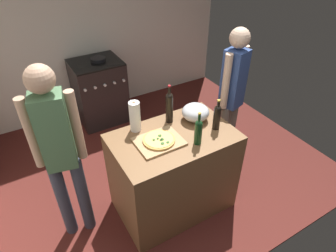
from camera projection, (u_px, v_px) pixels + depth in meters
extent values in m
cube|color=#511E19|center=(143.00, 158.00, 3.75)|extent=(4.12, 3.51, 0.02)
cube|color=silver|center=(89.00, 24.00, 4.04)|extent=(4.12, 0.10, 2.60)
cube|color=brown|center=(173.00, 173.00, 2.89)|extent=(1.12, 0.71, 0.91)
cube|color=tan|center=(159.00, 142.00, 2.54)|extent=(0.40, 0.32, 0.02)
cylinder|color=tan|center=(159.00, 140.00, 2.53)|extent=(0.28, 0.28, 0.02)
cylinder|color=#EAC660|center=(159.00, 139.00, 2.52)|extent=(0.25, 0.25, 0.00)
cylinder|color=#335926|center=(161.00, 140.00, 2.50)|extent=(0.02, 0.02, 0.01)
cylinder|color=#335926|center=(160.00, 136.00, 2.55)|extent=(0.03, 0.03, 0.01)
cylinder|color=#335926|center=(168.00, 142.00, 2.48)|extent=(0.03, 0.03, 0.01)
cylinder|color=#335926|center=(162.00, 139.00, 2.51)|extent=(0.03, 0.03, 0.01)
cylinder|color=#335926|center=(162.00, 143.00, 2.46)|extent=(0.03, 0.03, 0.01)
cylinder|color=#335926|center=(154.00, 140.00, 2.50)|extent=(0.02, 0.02, 0.01)
cylinder|color=#335926|center=(158.00, 139.00, 2.52)|extent=(0.02, 0.02, 0.01)
cylinder|color=#B2B2B7|center=(195.00, 119.00, 2.83)|extent=(0.11, 0.11, 0.01)
ellipsoid|color=silver|center=(195.00, 112.00, 2.79)|extent=(0.26, 0.26, 0.16)
cylinder|color=white|center=(135.00, 116.00, 2.61)|extent=(0.10, 0.10, 0.29)
cylinder|color=#997551|center=(135.00, 116.00, 2.61)|extent=(0.03, 0.03, 0.30)
cylinder|color=black|center=(169.00, 109.00, 2.73)|extent=(0.07, 0.07, 0.27)
sphere|color=black|center=(169.00, 97.00, 2.65)|extent=(0.07, 0.07, 0.07)
cylinder|color=black|center=(169.00, 91.00, 2.61)|extent=(0.03, 0.03, 0.08)
cylinder|color=maroon|center=(169.00, 86.00, 2.58)|extent=(0.03, 0.03, 0.01)
cylinder|color=#143819|center=(198.00, 134.00, 2.48)|extent=(0.07, 0.07, 0.20)
sphere|color=#143819|center=(199.00, 124.00, 2.42)|extent=(0.07, 0.07, 0.07)
cylinder|color=#143819|center=(199.00, 118.00, 2.39)|extent=(0.02, 0.02, 0.08)
cylinder|color=gold|center=(200.00, 113.00, 2.36)|extent=(0.02, 0.02, 0.01)
cylinder|color=black|center=(217.00, 119.00, 2.65)|extent=(0.07, 0.07, 0.21)
sphere|color=black|center=(218.00, 109.00, 2.59)|extent=(0.07, 0.07, 0.07)
cylinder|color=black|center=(218.00, 104.00, 2.56)|extent=(0.03, 0.03, 0.06)
cylinder|color=gold|center=(219.00, 100.00, 2.54)|extent=(0.03, 0.03, 0.01)
cube|color=black|center=(100.00, 92.00, 4.21)|extent=(0.67, 0.58, 0.90)
cube|color=black|center=(95.00, 62.00, 3.94)|extent=(0.67, 0.58, 0.02)
cylinder|color=silver|center=(85.00, 90.00, 3.74)|extent=(0.04, 0.02, 0.04)
cylinder|color=silver|center=(95.00, 88.00, 3.79)|extent=(0.04, 0.02, 0.04)
cylinder|color=silver|center=(105.00, 85.00, 3.85)|extent=(0.04, 0.02, 0.04)
cylinder|color=silver|center=(115.00, 83.00, 3.91)|extent=(0.04, 0.02, 0.04)
cylinder|color=silver|center=(124.00, 80.00, 3.96)|extent=(0.04, 0.02, 0.04)
cylinder|color=black|center=(98.00, 59.00, 3.95)|extent=(0.21, 0.21, 0.04)
cylinder|color=#383D4C|center=(64.00, 200.00, 2.64)|extent=(0.11, 0.11, 0.86)
cylinder|color=#383D4C|center=(83.00, 196.00, 2.68)|extent=(0.11, 0.11, 0.86)
cube|color=#4C724C|center=(55.00, 132.00, 2.22)|extent=(0.27, 0.25, 0.65)
cylinder|color=tan|center=(31.00, 134.00, 2.17)|extent=(0.08, 0.08, 0.62)
cylinder|color=tan|center=(76.00, 126.00, 2.25)|extent=(0.08, 0.08, 0.62)
sphere|color=tan|center=(39.00, 79.00, 1.96)|extent=(0.21, 0.21, 0.21)
cylinder|color=slate|center=(230.00, 131.00, 3.50)|extent=(0.11, 0.11, 0.84)
cylinder|color=slate|center=(221.00, 138.00, 3.40)|extent=(0.11, 0.11, 0.84)
cube|color=#334C8C|center=(234.00, 79.00, 3.02)|extent=(0.25, 0.25, 0.63)
cylinder|color=beige|center=(242.00, 73.00, 3.10)|extent=(0.08, 0.08, 0.60)
cylinder|color=beige|center=(226.00, 82.00, 2.93)|extent=(0.08, 0.08, 0.60)
sphere|color=beige|center=(240.00, 38.00, 2.77)|extent=(0.20, 0.20, 0.20)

